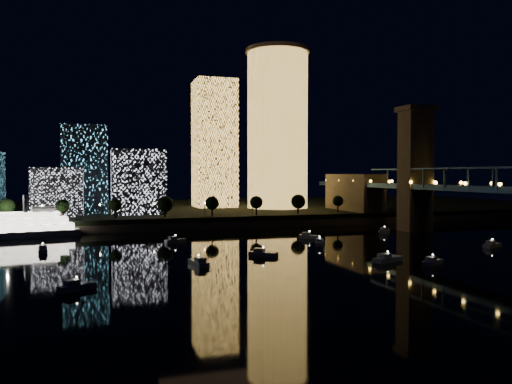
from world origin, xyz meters
The scene contains 11 objects.
ground centered at (0.00, 0.00, 0.00)m, with size 520.00×520.00×0.00m, color black.
far_bank centered at (0.00, 160.00, 2.50)m, with size 420.00×160.00×5.00m, color black.
seawall centered at (0.00, 82.00, 1.50)m, with size 420.00×6.00×3.00m, color #6B5E4C.
tower_cylindrical centered at (34.94, 128.94, 47.13)m, with size 34.00×34.00×84.01m.
tower_rectangular centered at (4.70, 146.93, 39.58)m, with size 21.73×21.73×69.15m, color #FFBB51.
midrise_blocks centered at (-68.74, 120.19, 20.93)m, with size 90.99×38.55×40.14m.
truss_bridge centered at (65.00, 3.72, 16.25)m, with size 13.00×266.00×50.00m.
riverboat centered at (-90.19, 74.31, 4.03)m, with size 53.18×20.00×15.71m.
motorboats centered at (-1.36, 14.48, 0.81)m, with size 138.57×72.21×2.78m.
esplanade_trees centered at (-26.80, 88.00, 10.47)m, with size 165.15×6.69×8.85m.
street_lamps centered at (-34.00, 94.00, 9.02)m, with size 132.70×0.70×5.65m.
Camera 1 is at (-57.11, -121.43, 22.73)m, focal length 35.00 mm.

